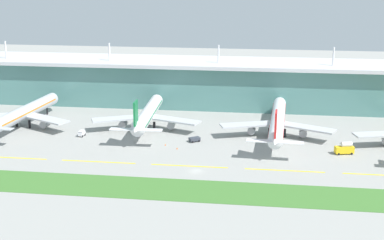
% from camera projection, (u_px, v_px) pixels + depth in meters
% --- Properties ---
extents(ground_plane, '(600.00, 600.00, 0.00)m').
position_uv_depth(ground_plane, '(196.00, 171.00, 190.13)').
color(ground_plane, gray).
extents(terminal_building, '(288.00, 34.00, 32.17)m').
position_uv_depth(terminal_building, '(219.00, 83.00, 278.07)').
color(terminal_building, slate).
rests_on(terminal_building, ground).
extents(airliner_nearest, '(48.60, 63.47, 18.90)m').
position_uv_depth(airliner_nearest, '(24.00, 113.00, 241.44)').
color(airliner_nearest, '#ADB2BC').
rests_on(airliner_nearest, ground).
extents(airliner_near_middle, '(48.76, 61.30, 18.90)m').
position_uv_depth(airliner_near_middle, '(147.00, 115.00, 238.41)').
color(airliner_near_middle, silver).
rests_on(airliner_near_middle, ground).
extents(airliner_far_middle, '(48.73, 71.56, 18.90)m').
position_uv_depth(airliner_far_middle, '(278.00, 121.00, 228.19)').
color(airliner_far_middle, white).
rests_on(airliner_far_middle, ground).
extents(taxiway_stripe_west, '(28.00, 0.70, 0.04)m').
position_uv_depth(taxiway_stripe_west, '(11.00, 158.00, 203.34)').
color(taxiway_stripe_west, yellow).
rests_on(taxiway_stripe_west, ground).
extents(taxiway_stripe_mid_west, '(28.00, 0.70, 0.04)m').
position_uv_depth(taxiway_stripe_mid_west, '(98.00, 162.00, 199.06)').
color(taxiway_stripe_mid_west, yellow).
rests_on(taxiway_stripe_mid_west, ground).
extents(taxiway_stripe_centre, '(28.00, 0.70, 0.04)m').
position_uv_depth(taxiway_stripe_centre, '(189.00, 166.00, 194.78)').
color(taxiway_stripe_centre, yellow).
rests_on(taxiway_stripe_centre, ground).
extents(taxiway_stripe_mid_east, '(28.00, 0.70, 0.04)m').
position_uv_depth(taxiway_stripe_mid_east, '(285.00, 171.00, 190.50)').
color(taxiway_stripe_mid_east, yellow).
rests_on(taxiway_stripe_mid_east, ground).
extents(taxiway_stripe_east, '(28.00, 0.70, 0.04)m').
position_uv_depth(taxiway_stripe_east, '(384.00, 175.00, 186.22)').
color(taxiway_stripe_east, yellow).
rests_on(taxiway_stripe_east, ground).
extents(grass_verge, '(300.00, 18.00, 0.10)m').
position_uv_depth(grass_verge, '(189.00, 190.00, 173.47)').
color(grass_verge, '#3D702D').
rests_on(grass_verge, ground).
extents(fuel_truck, '(7.61, 4.20, 4.95)m').
position_uv_depth(fuel_truck, '(345.00, 148.00, 206.86)').
color(fuel_truck, gold).
rests_on(fuel_truck, ground).
extents(pushback_tug, '(4.98, 4.48, 1.85)m').
position_uv_depth(pushback_tug, '(195.00, 139.00, 221.82)').
color(pushback_tug, '#333842').
rests_on(pushback_tug, ground).
extents(baggage_cart, '(2.34, 3.78, 2.48)m').
position_uv_depth(baggage_cart, '(82.00, 133.00, 229.00)').
color(baggage_cart, silver).
rests_on(baggage_cart, ground).
extents(safety_cone_left_wingtip, '(0.56, 0.56, 0.70)m').
position_uv_depth(safety_cone_left_wingtip, '(165.00, 145.00, 217.37)').
color(safety_cone_left_wingtip, orange).
rests_on(safety_cone_left_wingtip, ground).
extents(safety_cone_nose_front, '(0.56, 0.56, 0.70)m').
position_uv_depth(safety_cone_nose_front, '(177.00, 148.00, 213.01)').
color(safety_cone_nose_front, orange).
rests_on(safety_cone_nose_front, ground).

